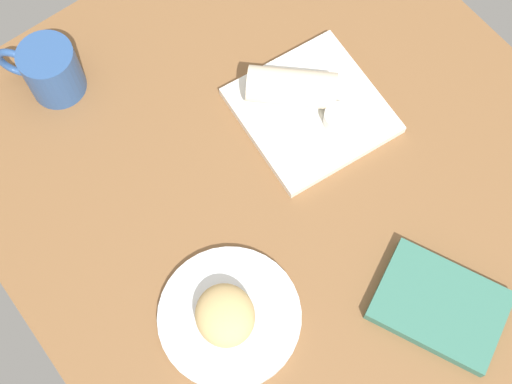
{
  "coord_description": "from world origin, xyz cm",
  "views": [
    {
      "loc": [
        25.4,
        -30.87,
        105.24
      ],
      "look_at": [
        -6.03,
        -6.69,
        7.0
      ],
      "focal_mm": 49.0,
      "sensor_mm": 36.0,
      "label": 1
    }
  ],
  "objects_px": {
    "round_plate": "(230,317)",
    "book_stack": "(440,306)",
    "scone_pastry": "(225,315)",
    "breakfast_wrap": "(292,87)",
    "sauce_cup": "(339,118)",
    "square_plate": "(311,110)",
    "coffee_mug": "(50,70)"
  },
  "relations": [
    {
      "from": "round_plate",
      "to": "book_stack",
      "type": "relative_size",
      "value": 0.95
    },
    {
      "from": "book_stack",
      "to": "coffee_mug",
      "type": "distance_m",
      "value": 0.71
    },
    {
      "from": "scone_pastry",
      "to": "coffee_mug",
      "type": "distance_m",
      "value": 0.49
    },
    {
      "from": "round_plate",
      "to": "scone_pastry",
      "type": "distance_m",
      "value": 0.03
    },
    {
      "from": "square_plate",
      "to": "book_stack",
      "type": "relative_size",
      "value": 1.0
    },
    {
      "from": "square_plate",
      "to": "breakfast_wrap",
      "type": "distance_m",
      "value": 0.05
    },
    {
      "from": "scone_pastry",
      "to": "breakfast_wrap",
      "type": "xyz_separation_m",
      "value": [
        -0.23,
        0.3,
        0.01
      ]
    },
    {
      "from": "sauce_cup",
      "to": "book_stack",
      "type": "distance_m",
      "value": 0.33
    },
    {
      "from": "sauce_cup",
      "to": "breakfast_wrap",
      "type": "distance_m",
      "value": 0.09
    },
    {
      "from": "sauce_cup",
      "to": "breakfast_wrap",
      "type": "height_order",
      "value": "breakfast_wrap"
    },
    {
      "from": "square_plate",
      "to": "sauce_cup",
      "type": "bearing_deg",
      "value": 19.73
    },
    {
      "from": "scone_pastry",
      "to": "book_stack",
      "type": "bearing_deg",
      "value": 56.1
    },
    {
      "from": "sauce_cup",
      "to": "coffee_mug",
      "type": "distance_m",
      "value": 0.47
    },
    {
      "from": "sauce_cup",
      "to": "book_stack",
      "type": "height_order",
      "value": "sauce_cup"
    },
    {
      "from": "square_plate",
      "to": "coffee_mug",
      "type": "bearing_deg",
      "value": -134.51
    },
    {
      "from": "square_plate",
      "to": "book_stack",
      "type": "xyz_separation_m",
      "value": [
        0.36,
        -0.06,
        0.0
      ]
    },
    {
      "from": "scone_pastry",
      "to": "coffee_mug",
      "type": "relative_size",
      "value": 0.74
    },
    {
      "from": "round_plate",
      "to": "sauce_cup",
      "type": "bearing_deg",
      "value": 113.79
    },
    {
      "from": "round_plate",
      "to": "book_stack",
      "type": "xyz_separation_m",
      "value": [
        0.17,
        0.25,
        0.0
      ]
    },
    {
      "from": "breakfast_wrap",
      "to": "sauce_cup",
      "type": "bearing_deg",
      "value": -116.61
    },
    {
      "from": "breakfast_wrap",
      "to": "coffee_mug",
      "type": "xyz_separation_m",
      "value": [
        -0.26,
        -0.29,
        0.0
      ]
    },
    {
      "from": "breakfast_wrap",
      "to": "scone_pastry",
      "type": "bearing_deg",
      "value": 170.69
    },
    {
      "from": "round_plate",
      "to": "breakfast_wrap",
      "type": "relative_size",
      "value": 1.47
    },
    {
      "from": "breakfast_wrap",
      "to": "square_plate",
      "type": "bearing_deg",
      "value": -116.61
    },
    {
      "from": "scone_pastry",
      "to": "coffee_mug",
      "type": "height_order",
      "value": "coffee_mug"
    },
    {
      "from": "sauce_cup",
      "to": "round_plate",
      "type": "bearing_deg",
      "value": -66.21
    },
    {
      "from": "scone_pastry",
      "to": "square_plate",
      "type": "relative_size",
      "value": 0.42
    },
    {
      "from": "round_plate",
      "to": "book_stack",
      "type": "distance_m",
      "value": 0.31
    },
    {
      "from": "round_plate",
      "to": "sauce_cup",
      "type": "xyz_separation_m",
      "value": [
        -0.14,
        0.32,
        0.02
      ]
    },
    {
      "from": "round_plate",
      "to": "breakfast_wrap",
      "type": "xyz_separation_m",
      "value": [
        -0.23,
        0.29,
        0.04
      ]
    },
    {
      "from": "book_stack",
      "to": "coffee_mug",
      "type": "relative_size",
      "value": 1.78
    },
    {
      "from": "scone_pastry",
      "to": "breakfast_wrap",
      "type": "bearing_deg",
      "value": 127.02
    }
  ]
}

